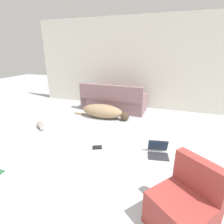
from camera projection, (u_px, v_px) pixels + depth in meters
wall_back at (144, 64)px, 5.43m from camera, size 7.39×0.06×2.80m
couch at (113, 102)px, 5.52m from camera, size 2.01×0.86×0.85m
dog at (104, 111)px, 4.91m from camera, size 1.66×0.47×0.39m
cat at (40, 125)px, 4.32m from camera, size 0.46×0.40×0.12m
laptop_open at (158, 150)px, 3.23m from camera, size 0.41×0.41×0.25m
book_black at (97, 147)px, 3.44m from camera, size 0.21×0.19×0.02m
side_chair at (183, 207)px, 1.83m from camera, size 0.79×0.80×0.77m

